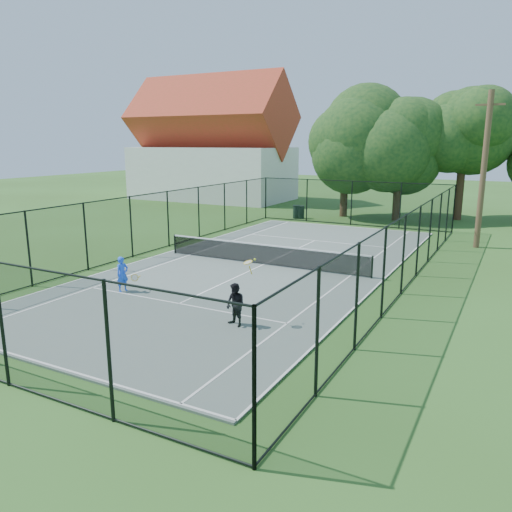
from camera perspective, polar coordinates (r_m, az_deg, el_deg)
The scene contains 13 objects.
ground at distance 22.81m, azimuth 0.86°, elevation -1.13°, with size 120.00×120.00×0.00m, color #2D4F1B.
tennis_court at distance 22.81m, azimuth 0.86°, elevation -1.05°, with size 11.00×24.00×0.06m, color slate.
tennis_net at distance 22.68m, azimuth 0.87°, elevation 0.29°, with size 10.08×0.08×0.95m.
fence at distance 22.50m, azimuth 0.88°, elevation 2.58°, with size 13.10×26.10×3.00m.
tree_near_left at distance 38.24m, azimuth 10.22°, elevation 12.05°, with size 6.34×6.34×8.26m.
tree_near_mid at distance 37.13m, azimuth 16.14°, elevation 11.69°, with size 6.27×6.27×8.21m.
tree_near_right at distance 38.86m, azimuth 22.67°, elevation 11.86°, with size 6.23×6.23×8.60m.
building at distance 49.73m, azimuth -5.10°, elevation 12.19°, with size 15.30×8.15×11.87m.
trash_bin_left at distance 37.07m, azimuth 4.66°, elevation 5.07°, with size 0.58×0.58×0.98m.
trash_bin_right at distance 37.00m, azimuth 5.12°, elevation 5.02°, with size 0.58×0.58×0.94m.
utility_pole at distance 28.79m, azimuth 24.58°, elevation 8.94°, with size 1.40×0.30×8.10m.
player_blue at distance 19.26m, azimuth -15.01°, elevation -2.02°, with size 0.80×0.55×1.33m.
player_black at distance 15.16m, azimuth -2.36°, elevation -5.58°, with size 0.79×1.06×2.02m.
Camera 1 is at (10.10, -19.69, 5.55)m, focal length 35.00 mm.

